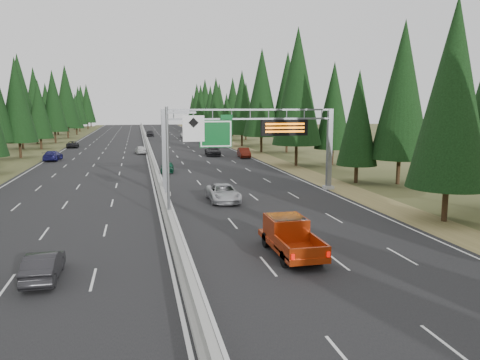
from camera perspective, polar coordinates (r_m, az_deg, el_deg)
name	(u,v)px	position (r m, az deg, el deg)	size (l,w,h in m)	color
road	(149,151)	(87.76, -11.06, 3.50)	(32.00, 260.00, 0.08)	black
shoulder_right	(243,149)	(89.95, 0.37, 3.79)	(3.60, 260.00, 0.06)	olive
shoulder_left	(46,153)	(89.15, -22.59, 3.06)	(3.60, 260.00, 0.06)	#3A431F
median_barrier	(149,149)	(87.73, -11.07, 3.75)	(0.70, 260.00, 0.85)	gray
sign_gantry	(257,137)	(43.74, 2.10, 5.25)	(16.75, 0.98, 7.80)	slate
hov_sign_pole	(176,156)	(32.61, -7.78, 2.96)	(2.80, 0.50, 8.00)	slate
tree_row_right	(282,98)	(79.97, 5.18, 9.89)	(12.25, 238.95, 18.61)	black
tree_row_left	(0,99)	(80.07, -27.21, 8.74)	(11.17, 239.62, 18.69)	black
silver_minivan	(223,193)	(39.81, -2.05, -1.58)	(2.43, 5.27, 1.46)	#B3B4B8
red_pickup	(288,233)	(26.06, 5.91, -6.50)	(2.13, 5.97, 1.95)	black
car_ahead_green	(167,167)	(58.35, -8.86, 1.59)	(1.52, 3.78, 1.29)	#135438
car_ahead_dkred	(244,153)	(74.36, 0.48, 3.35)	(1.63, 4.68, 1.54)	#59160C
car_ahead_dkgrey	(213,151)	(77.62, -3.36, 3.61)	(2.31, 5.68, 1.65)	black
car_ahead_white	(186,135)	(123.13, -6.64, 5.48)	(2.45, 5.31, 1.48)	silver
car_ahead_far	(150,133)	(130.60, -10.90, 5.61)	(1.94, 4.82, 1.64)	black
car_onc_near	(44,266)	(23.96, -22.83, -9.58)	(1.41, 4.04, 1.33)	black
car_onc_blue	(53,156)	(75.65, -21.88, 2.79)	(2.10, 5.17, 1.50)	navy
car_onc_white	(141,150)	(82.08, -12.03, 3.62)	(1.64, 4.07, 1.39)	silver
car_onc_far	(73,144)	(98.35, -19.72, 4.12)	(2.16, 4.68, 1.30)	black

